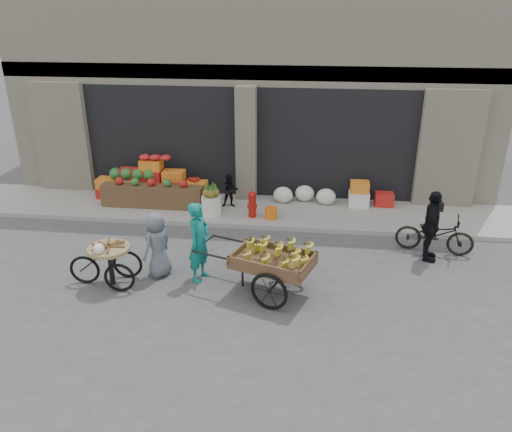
# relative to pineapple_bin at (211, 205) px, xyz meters

# --- Properties ---
(ground) EXTENTS (80.00, 80.00, 0.00)m
(ground) POSITION_rel_pineapple_bin_xyz_m (0.75, -3.60, -0.37)
(ground) COLOR #424244
(ground) RESTS_ON ground
(sidewalk) EXTENTS (18.00, 2.20, 0.12)m
(sidewalk) POSITION_rel_pineapple_bin_xyz_m (0.75, 0.50, -0.31)
(sidewalk) COLOR gray
(sidewalk) RESTS_ON ground
(building) EXTENTS (14.00, 6.45, 7.00)m
(building) POSITION_rel_pineapple_bin_xyz_m (0.75, 4.43, 3.00)
(building) COLOR beige
(building) RESTS_ON ground
(fruit_display) EXTENTS (3.10, 1.12, 1.24)m
(fruit_display) POSITION_rel_pineapple_bin_xyz_m (-1.73, 0.78, 0.30)
(fruit_display) COLOR red
(fruit_display) RESTS_ON sidewalk
(pineapple_bin) EXTENTS (0.52, 0.52, 0.50)m
(pineapple_bin) POSITION_rel_pineapple_bin_xyz_m (0.00, 0.00, 0.00)
(pineapple_bin) COLOR silver
(pineapple_bin) RESTS_ON sidewalk
(fire_hydrant) EXTENTS (0.22, 0.22, 0.71)m
(fire_hydrant) POSITION_rel_pineapple_bin_xyz_m (1.10, -0.05, 0.13)
(fire_hydrant) COLOR #A5140F
(fire_hydrant) RESTS_ON sidewalk
(orange_bucket) EXTENTS (0.32, 0.32, 0.30)m
(orange_bucket) POSITION_rel_pineapple_bin_xyz_m (1.60, -0.10, -0.10)
(orange_bucket) COLOR orange
(orange_bucket) RESTS_ON sidewalk
(right_bay_goods) EXTENTS (3.35, 0.60, 0.70)m
(right_bay_goods) POSITION_rel_pineapple_bin_xyz_m (3.36, 1.10, 0.04)
(right_bay_goods) COLOR silver
(right_bay_goods) RESTS_ON sidewalk
(seated_person) EXTENTS (0.51, 0.43, 0.93)m
(seated_person) POSITION_rel_pineapple_bin_xyz_m (0.40, 0.60, 0.21)
(seated_person) COLOR black
(seated_person) RESTS_ON sidewalk
(banana_cart) EXTENTS (2.73, 1.76, 1.07)m
(banana_cart) POSITION_rel_pineapple_bin_xyz_m (1.90, -3.56, 0.41)
(banana_cart) COLOR brown
(banana_cart) RESTS_ON ground
(vendor_woman) EXTENTS (0.56, 0.70, 1.69)m
(vendor_woman) POSITION_rel_pineapple_bin_xyz_m (0.42, -3.17, 0.47)
(vendor_woman) COLOR #0F7368
(vendor_woman) RESTS_ON ground
(tricycle_cart) EXTENTS (1.44, 0.90, 0.95)m
(tricycle_cart) POSITION_rel_pineapple_bin_xyz_m (-1.32, -3.60, 0.20)
(tricycle_cart) COLOR #9E7F51
(tricycle_cart) RESTS_ON ground
(vendor_grey) EXTENTS (0.71, 0.81, 1.40)m
(vendor_grey) POSITION_rel_pineapple_bin_xyz_m (-0.48, -3.12, 0.33)
(vendor_grey) COLOR slate
(vendor_grey) RESTS_ON ground
(bicycle) EXTENTS (1.80, 0.91, 0.90)m
(bicycle) POSITION_rel_pineapple_bin_xyz_m (5.46, -1.32, 0.08)
(bicycle) COLOR black
(bicycle) RESTS_ON ground
(cyclist) EXTENTS (0.57, 1.01, 1.62)m
(cyclist) POSITION_rel_pineapple_bin_xyz_m (5.26, -1.72, 0.44)
(cyclist) COLOR black
(cyclist) RESTS_ON ground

